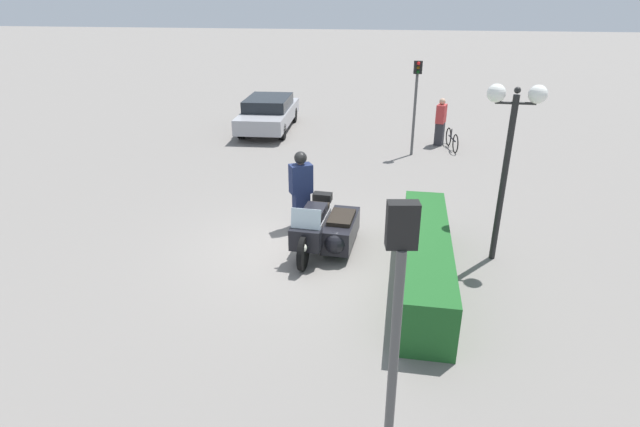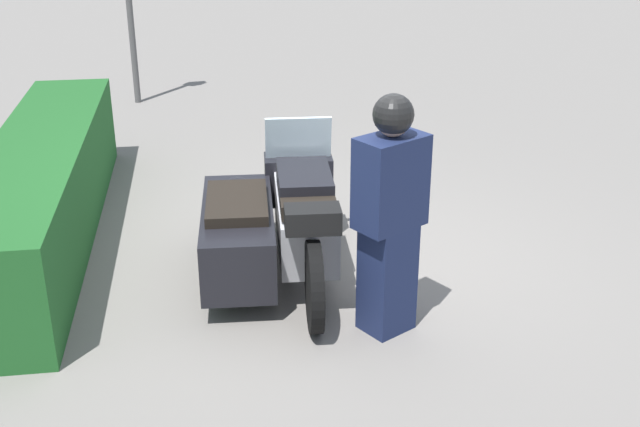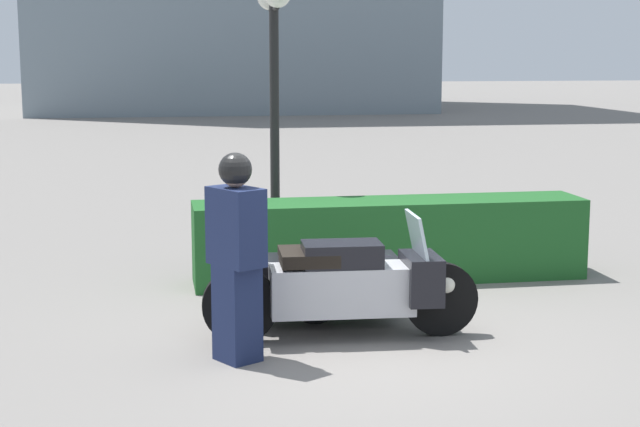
{
  "view_description": "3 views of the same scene",
  "coord_description": "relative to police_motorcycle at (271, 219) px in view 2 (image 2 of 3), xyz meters",
  "views": [
    {
      "loc": [
        9.32,
        1.89,
        4.93
      ],
      "look_at": [
        0.15,
        0.33,
        0.89
      ],
      "focal_mm": 28.0,
      "sensor_mm": 36.0,
      "label": 1
    },
    {
      "loc": [
        -6.19,
        0.92,
        3.21
      ],
      "look_at": [
        -0.53,
        0.1,
        0.73
      ],
      "focal_mm": 45.0,
      "sensor_mm": 36.0,
      "label": 2
    },
    {
      "loc": [
        -1.77,
        -8.51,
        2.64
      ],
      "look_at": [
        -0.27,
        0.18,
        1.19
      ],
      "focal_mm": 55.0,
      "sensor_mm": 36.0,
      "label": 3
    }
  ],
  "objects": [
    {
      "name": "ground_plane",
      "position": [
        0.01,
        -0.45,
        -0.48
      ],
      "size": [
        160.0,
        160.0,
        0.0
      ],
      "primitive_type": "plane",
      "color": "slate"
    },
    {
      "name": "police_motorcycle",
      "position": [
        0.0,
        0.0,
        0.0
      ],
      "size": [
        2.59,
        1.24,
        1.17
      ],
      "rotation": [
        0.0,
        0.0,
        -0.05
      ],
      "color": "black",
      "rests_on": "ground"
    },
    {
      "name": "officer_rider",
      "position": [
        -1.07,
        -0.77,
        0.48
      ],
      "size": [
        0.51,
        0.58,
        1.81
      ],
      "rotation": [
        0.0,
        0.0,
        -2.6
      ],
      "color": "#192347",
      "rests_on": "ground"
    },
    {
      "name": "hedge_bush_curbside",
      "position": [
        0.97,
        2.01,
        -0.01
      ],
      "size": [
        4.58,
        0.83,
        0.94
      ],
      "primitive_type": "cube",
      "color": "#1E5623",
      "rests_on": "ground"
    }
  ]
}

